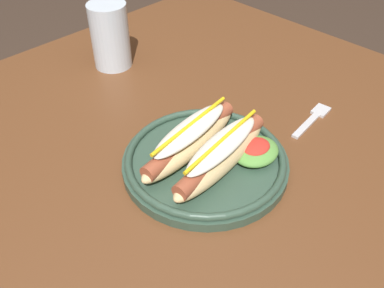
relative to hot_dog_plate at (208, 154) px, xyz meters
name	(u,v)px	position (x,y,z in m)	size (l,w,h in m)	color
dining_table	(145,195)	(-0.06, 0.10, -0.12)	(1.23, 0.94, 0.74)	brown
hot_dog_plate	(208,154)	(0.00, 0.00, 0.00)	(0.27, 0.27, 0.08)	#334C3D
fork	(313,118)	(0.23, -0.05, -0.02)	(0.12, 0.03, 0.00)	silver
water_cup	(110,36)	(0.09, 0.37, 0.04)	(0.08, 0.08, 0.14)	silver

